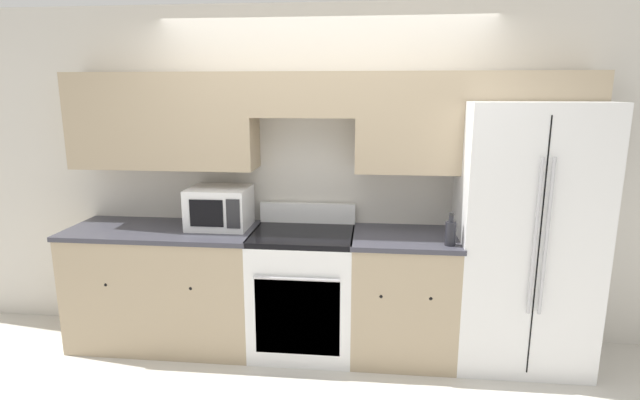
# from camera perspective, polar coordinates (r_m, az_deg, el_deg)

# --- Properties ---
(ground_plane) EXTENTS (12.00, 12.00, 0.00)m
(ground_plane) POSITION_cam_1_polar(r_m,az_deg,el_deg) (3.79, -0.52, -18.83)
(ground_plane) COLOR beige
(wall_back) EXTENTS (8.00, 0.39, 2.60)m
(wall_back) POSITION_cam_1_polar(r_m,az_deg,el_deg) (3.85, 0.52, 5.17)
(wall_back) COLOR beige
(wall_back) RESTS_ON ground_plane
(lower_cabinets_left) EXTENTS (1.44, 0.64, 0.93)m
(lower_cabinets_left) POSITION_cam_1_polar(r_m,az_deg,el_deg) (4.15, -17.18, -9.32)
(lower_cabinets_left) COLOR tan
(lower_cabinets_left) RESTS_ON ground_plane
(lower_cabinets_right) EXTENTS (0.77, 0.64, 0.93)m
(lower_cabinets_right) POSITION_cam_1_polar(r_m,az_deg,el_deg) (3.84, 9.43, -10.71)
(lower_cabinets_right) COLOR tan
(lower_cabinets_right) RESTS_ON ground_plane
(oven_range) EXTENTS (0.76, 0.65, 1.09)m
(oven_range) POSITION_cam_1_polar(r_m,az_deg,el_deg) (3.86, -1.94, -10.32)
(oven_range) COLOR white
(oven_range) RESTS_ON ground_plane
(refrigerator) EXTENTS (0.93, 0.73, 1.90)m
(refrigerator) POSITION_cam_1_polar(r_m,az_deg,el_deg) (3.86, 22.19, -3.82)
(refrigerator) COLOR white
(refrigerator) RESTS_ON ground_plane
(microwave) EXTENTS (0.45, 0.38, 0.31)m
(microwave) POSITION_cam_1_polar(r_m,az_deg,el_deg) (3.89, -11.41, -0.85)
(microwave) COLOR white
(microwave) RESTS_ON lower_cabinets_left
(bottle) EXTENTS (0.07, 0.07, 0.23)m
(bottle) POSITION_cam_1_polar(r_m,az_deg,el_deg) (3.50, 14.69, -3.61)
(bottle) COLOR black
(bottle) RESTS_ON lower_cabinets_right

